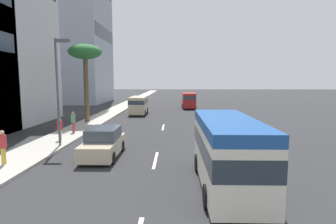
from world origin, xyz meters
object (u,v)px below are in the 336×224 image
(van_third, at_px, (189,100))
(minibus_fourth, at_px, (227,150))
(pedestrian_by_tree, at_px, (60,128))
(pedestrian_mid_block, at_px, (3,146))
(street_lamp, at_px, (59,80))
(pedestrian_near_lamp, at_px, (73,121))
(van_lead, at_px, (139,104))
(palm_tree, at_px, (85,55))
(car_second, at_px, (103,143))

(van_third, height_order, minibus_fourth, minibus_fourth)
(van_third, relative_size, pedestrian_by_tree, 3.10)
(minibus_fourth, bearing_deg, pedestrian_mid_block, 77.95)
(pedestrian_by_tree, height_order, street_lamp, street_lamp)
(minibus_fourth, distance_m, pedestrian_near_lamp, 15.09)
(van_lead, height_order, pedestrian_by_tree, van_lead)
(van_third, xyz_separation_m, street_lamp, (-25.40, 9.74, 3.03))
(van_third, xyz_separation_m, pedestrian_mid_block, (-29.55, 10.99, -0.26))
(pedestrian_near_lamp, bearing_deg, palm_tree, -93.04)
(van_third, bearing_deg, pedestrian_near_lamp, 153.27)
(car_second, xyz_separation_m, minibus_fourth, (-4.40, -6.28, 0.79))
(van_lead, bearing_deg, pedestrian_mid_block, -10.61)
(minibus_fourth, height_order, pedestrian_mid_block, minibus_fourth)
(car_second, relative_size, street_lamp, 0.62)
(van_lead, distance_m, pedestrian_by_tree, 16.51)
(pedestrian_by_tree, bearing_deg, minibus_fourth, -83.40)
(pedestrian_near_lamp, distance_m, palm_tree, 8.39)
(van_lead, xyz_separation_m, minibus_fourth, (-24.05, -6.79, 0.26))
(minibus_fourth, height_order, pedestrian_by_tree, minibus_fourth)
(car_second, relative_size, palm_tree, 0.54)
(palm_tree, bearing_deg, street_lamp, -171.27)
(van_lead, height_order, pedestrian_near_lamp, van_lead)
(van_lead, relative_size, street_lamp, 0.72)
(minibus_fourth, distance_m, pedestrian_mid_block, 11.11)
(minibus_fourth, distance_m, palm_tree, 20.91)
(van_lead, xyz_separation_m, palm_tree, (-7.24, 4.41, 5.66))
(van_third, bearing_deg, van_lead, 138.47)
(pedestrian_mid_block, height_order, palm_tree, palm_tree)
(pedestrian_near_lamp, bearing_deg, street_lamp, 90.19)
(pedestrian_near_lamp, distance_m, pedestrian_mid_block, 8.57)
(minibus_fourth, bearing_deg, pedestrian_by_tree, 52.45)
(minibus_fourth, relative_size, pedestrian_by_tree, 4.21)
(minibus_fourth, distance_m, street_lamp, 11.93)
(pedestrian_mid_block, distance_m, pedestrian_by_tree, 5.63)
(car_second, height_order, van_third, van_third)
(street_lamp, bearing_deg, van_lead, -9.12)
(pedestrian_mid_block, bearing_deg, pedestrian_near_lamp, -107.11)
(pedestrian_mid_block, relative_size, pedestrian_by_tree, 1.10)
(car_second, height_order, pedestrian_mid_block, pedestrian_mid_block)
(pedestrian_mid_block, bearing_deg, street_lamp, -121.00)
(car_second, distance_m, pedestrian_near_lamp, 7.71)
(van_third, height_order, pedestrian_near_lamp, van_third)
(van_third, height_order, palm_tree, palm_tree)
(car_second, bearing_deg, street_lamp, -121.91)
(minibus_fourth, height_order, palm_tree, palm_tree)
(van_third, distance_m, pedestrian_by_tree, 26.12)
(car_second, bearing_deg, pedestrian_mid_block, -65.59)
(palm_tree, bearing_deg, minibus_fourth, -146.33)
(car_second, relative_size, pedestrian_by_tree, 2.68)
(minibus_fourth, bearing_deg, pedestrian_near_lamp, 43.81)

